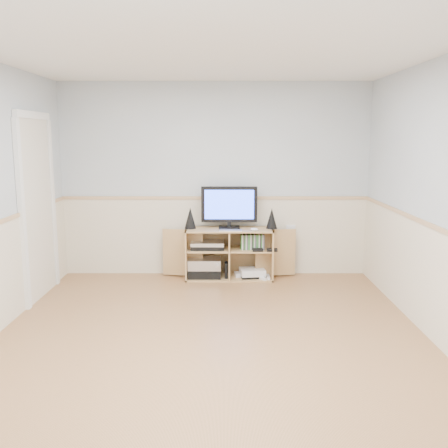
{
  "coord_description": "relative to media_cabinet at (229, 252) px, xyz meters",
  "views": [
    {
      "loc": [
        0.13,
        -4.24,
        1.81
      ],
      "look_at": [
        0.12,
        1.2,
        0.85
      ],
      "focal_mm": 40.0,
      "sensor_mm": 36.0,
      "label": 1
    }
  ],
  "objects": [
    {
      "name": "speaker_left",
      "position": [
        -0.5,
        -0.03,
        0.45
      ],
      "size": [
        0.15,
        0.15,
        0.27
      ],
      "primitive_type": "cone",
      "color": "black",
      "rests_on": "media_cabinet"
    },
    {
      "name": "mouse",
      "position": [
        0.31,
        -0.19,
        0.34
      ],
      "size": [
        0.11,
        0.08,
        0.04
      ],
      "primitive_type": "ellipsoid",
      "rotation": [
        0.0,
        0.0,
        -0.2
      ],
      "color": "white",
      "rests_on": "media_cabinet"
    },
    {
      "name": "game_cases",
      "position": [
        0.3,
        -0.07,
        0.15
      ],
      "size": [
        0.3,
        0.13,
        0.19
      ],
      "primitive_type": "cube",
      "color": "#3F8C3F",
      "rests_on": "media_cabinet"
    },
    {
      "name": "monitor",
      "position": [
        0.0,
        -0.0,
        0.61
      ],
      "size": [
        0.71,
        0.18,
        0.54
      ],
      "color": "black",
      "rests_on": "media_cabinet"
    },
    {
      "name": "keyboard",
      "position": [
        0.02,
        -0.19,
        0.32
      ],
      "size": [
        0.29,
        0.13,
        0.01
      ],
      "primitive_type": "cube",
      "rotation": [
        0.0,
        0.0,
        -0.06
      ],
      "color": "white",
      "rests_on": "media_cabinet"
    },
    {
      "name": "game_consoles",
      "position": [
        0.29,
        -0.06,
        -0.26
      ],
      "size": [
        0.46,
        0.3,
        0.11
      ],
      "color": "white",
      "rests_on": "media_cabinet"
    },
    {
      "name": "media_cabinet",
      "position": [
        0.0,
        0.0,
        0.0
      ],
      "size": [
        1.73,
        0.42,
        0.65
      ],
      "color": "tan",
      "rests_on": "floor"
    },
    {
      "name": "av_components",
      "position": [
        -0.3,
        -0.05,
        -0.11
      ],
      "size": [
        0.51,
        0.31,
        0.47
      ],
      "color": "black",
      "rests_on": "media_cabinet"
    },
    {
      "name": "wall_outlet",
      "position": [
        0.81,
        0.17,
        0.27
      ],
      "size": [
        0.12,
        0.03,
        0.12
      ],
      "primitive_type": "cube",
      "color": "white",
      "rests_on": "wall_back"
    },
    {
      "name": "room",
      "position": [
        -0.24,
        -1.94,
        0.88
      ],
      "size": [
        4.04,
        4.54,
        2.54
      ],
      "color": "#B2794F",
      "rests_on": "ground"
    },
    {
      "name": "speaker_right",
      "position": [
        0.54,
        -0.03,
        0.45
      ],
      "size": [
        0.14,
        0.14,
        0.26
      ],
      "primitive_type": "cone",
      "color": "black",
      "rests_on": "media_cabinet"
    }
  ]
}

